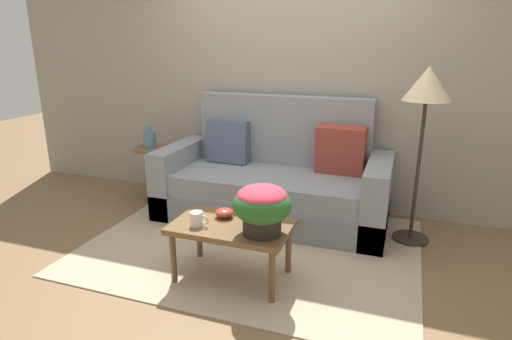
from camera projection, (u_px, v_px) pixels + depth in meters
ground_plane at (243, 257)px, 3.36m from camera, size 14.00×14.00×0.00m
wall_back at (292, 65)px, 4.17m from camera, size 6.40×0.12×2.81m
area_rug at (252, 245)px, 3.54m from camera, size 2.64×1.98×0.01m
couch at (275, 183)px, 4.05m from camera, size 2.12×0.91×1.13m
coffee_table at (232, 231)px, 2.96m from camera, size 0.82×0.50×0.42m
side_table at (153, 164)px, 4.46m from camera, size 0.39×0.39×0.58m
floor_lamp at (426, 97)px, 3.29m from camera, size 0.37×0.37×1.45m
potted_plant at (262, 205)px, 2.75m from camera, size 0.38×0.38×0.33m
coffee_mug at (197, 219)px, 2.91m from camera, size 0.13×0.09×0.10m
snack_bowl at (224, 213)px, 3.04m from camera, size 0.13×0.13×0.07m
table_vase at (149, 138)px, 4.37m from camera, size 0.13×0.13×0.23m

